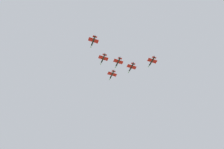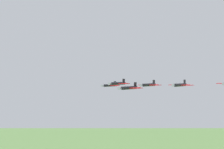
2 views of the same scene
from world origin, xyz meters
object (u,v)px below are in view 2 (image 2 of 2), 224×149
Objects in this scene: jet_lead at (129,88)px; jet_port_inner at (180,85)px; jet_port_outer at (149,85)px; jet_starboard_inner at (118,83)px; jet_center_rear at (110,85)px.

jet_port_inner is at bearing -135.00° from jet_lead.
jet_port_outer is (12.73, 5.93, -0.25)m from jet_port_inner.
jet_starboard_inner is at bearing -45.00° from jet_lead.
jet_starboard_inner reaches higher than jet_port_outer.
jet_lead is 19.78m from jet_port_inner.
jet_lead is 1.00× the size of jet_center_rear.
jet_starboard_inner is at bearing 135.00° from jet_center_rear.
jet_port_outer is (-11.30, -8.33, -0.41)m from jet_starboard_inner.
jet_port_outer is at bearing -174.29° from jet_starboard_inner.
jet_starboard_inner reaches higher than jet_port_inner.
jet_port_outer is 1.00× the size of jet_center_rear.
jet_starboard_inner is (24.03, 14.26, 0.16)m from jet_port_inner.
jet_port_outer is 30.66m from jet_center_rear.
jet_lead reaches higher than jet_center_rear.
jet_port_inner is at bearing 161.57° from jet_center_rear.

